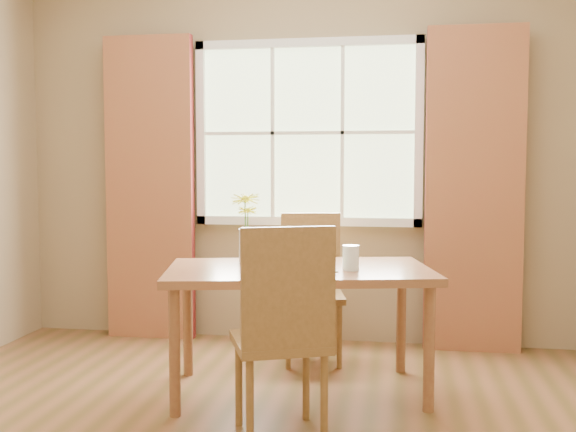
# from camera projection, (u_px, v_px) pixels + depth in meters

# --- Properties ---
(room) EXTENTS (4.24, 3.84, 2.74)m
(room) POSITION_uv_depth(u_px,v_px,m) (252.00, 148.00, 2.96)
(room) COLOR brown
(room) RESTS_ON ground
(window) EXTENTS (1.62, 0.06, 1.32)m
(window) POSITION_uv_depth(u_px,v_px,m) (308.00, 133.00, 4.79)
(window) COLOR beige
(window) RESTS_ON room
(curtain_left) EXTENTS (0.65, 0.08, 2.20)m
(curtain_left) POSITION_uv_depth(u_px,v_px,m) (150.00, 189.00, 4.92)
(curtain_left) COLOR maroon
(curtain_left) RESTS_ON room
(curtain_right) EXTENTS (0.65, 0.08, 2.20)m
(curtain_right) POSITION_uv_depth(u_px,v_px,m) (474.00, 191.00, 4.55)
(curtain_right) COLOR maroon
(curtain_right) RESTS_ON room
(dining_table) EXTENTS (1.58, 1.10, 0.71)m
(dining_table) POSITION_uv_depth(u_px,v_px,m) (299.00, 281.00, 3.74)
(dining_table) COLOR brown
(dining_table) RESTS_ON room
(chair_near) EXTENTS (0.54, 0.54, 1.01)m
(chair_near) POSITION_uv_depth(u_px,v_px,m) (284.00, 325.00, 3.05)
(chair_near) COLOR brown
(chair_near) RESTS_ON room
(chair_far) EXTENTS (0.46, 0.46, 0.95)m
(chair_far) POSITION_uv_depth(u_px,v_px,m) (311.00, 279.00, 4.42)
(chair_far) COLOR brown
(chair_far) RESTS_ON room
(placemat) EXTENTS (0.55, 0.50, 0.01)m
(placemat) POSITION_uv_depth(u_px,v_px,m) (288.00, 269.00, 3.65)
(placemat) COLOR beige
(placemat) RESTS_ON dining_table
(plate) EXTENTS (0.37, 0.37, 0.01)m
(plate) POSITION_uv_depth(u_px,v_px,m) (279.00, 268.00, 3.63)
(plate) COLOR #BEDD37
(plate) RESTS_ON placemat
(croissant_sandwich) EXTENTS (0.19, 0.17, 0.12)m
(croissant_sandwich) POSITION_uv_depth(u_px,v_px,m) (294.00, 257.00, 3.59)
(croissant_sandwich) COLOR #F3C353
(croissant_sandwich) RESTS_ON plate
(water_glass) EXTENTS (0.09, 0.09, 0.14)m
(water_glass) POSITION_uv_depth(u_px,v_px,m) (351.00, 258.00, 3.64)
(water_glass) COLOR silver
(water_glass) RESTS_ON dining_table
(flower_vase) EXTENTS (0.16, 0.16, 0.40)m
(flower_vase) POSITION_uv_depth(u_px,v_px,m) (246.00, 221.00, 3.91)
(flower_vase) COLOR silver
(flower_vase) RESTS_ON dining_table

